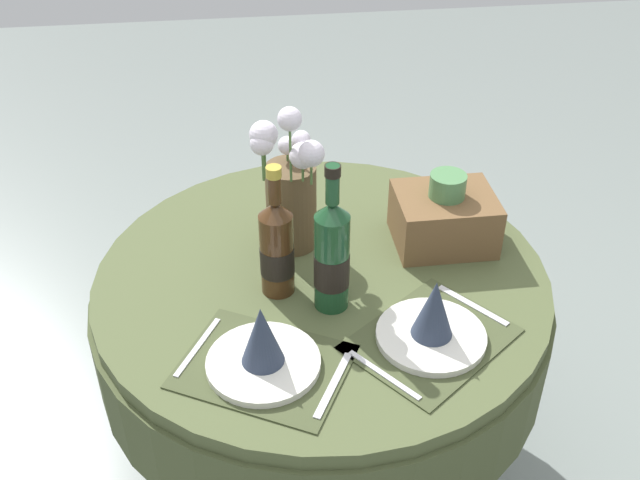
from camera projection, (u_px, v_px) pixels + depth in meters
The scene contains 8 objects.
ground at pixel (321, 466), 2.26m from camera, with size 8.00×8.00×0.00m, color gray.
dining_table at pixel (321, 321), 1.93m from camera, with size 1.12×1.12×0.73m.
place_setting_left at pixel (263, 351), 1.55m from camera, with size 0.42×0.39×0.16m.
place_setting_right at pixel (432, 324), 1.62m from camera, with size 0.43×0.41×0.16m.
flower_vase at pixel (290, 190), 1.83m from camera, with size 0.17×0.18×0.41m.
wine_bottle_left at pixel (332, 256), 1.66m from camera, with size 0.08×0.08×0.37m.
wine_bottle_centre at pixel (277, 247), 1.72m from camera, with size 0.08×0.08×0.33m.
woven_basket_side_right at pixel (444, 217), 1.91m from camera, with size 0.25×0.20×0.20m.
Camera 1 is at (-0.19, -1.44, 1.86)m, focal length 42.44 mm.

